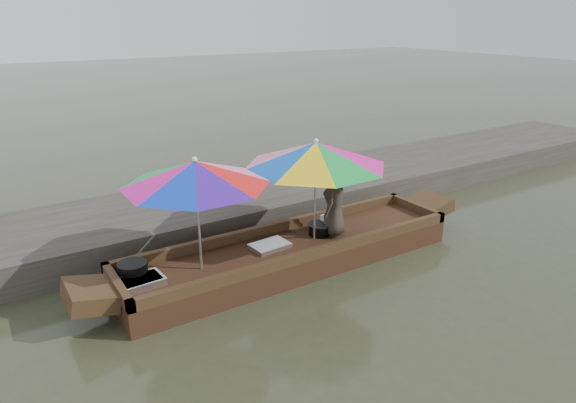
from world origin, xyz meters
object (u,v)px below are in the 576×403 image
cooking_pot (133,270)px  umbrella_stern (315,190)px  umbrella_bow (198,215)px  boat_hull (292,255)px  tray_scallop (270,246)px  charcoal_grill (320,230)px  tray_crayfish (141,282)px  vendor (334,200)px  supply_bag (331,223)px

cooking_pot → umbrella_stern: 2.78m
umbrella_bow → umbrella_stern: same height
boat_hull → tray_scallop: (-0.32, 0.09, 0.21)m
boat_hull → umbrella_bow: size_ratio=2.74×
charcoal_grill → umbrella_bow: size_ratio=0.18×
boat_hull → umbrella_bow: (-1.44, 0.00, 0.95)m
charcoal_grill → umbrella_bow: 2.13m
boat_hull → cooking_pot: 2.31m
cooking_pot → tray_crayfish: cooking_pot is taller
tray_scallop → umbrella_stern: umbrella_stern is taller
boat_hull → vendor: bearing=-1.7°
umbrella_stern → supply_bag: bearing=15.0°
tray_scallop → charcoal_grill: charcoal_grill is taller
charcoal_grill → umbrella_stern: (-0.16, -0.08, 0.69)m
umbrella_bow → umbrella_stern: size_ratio=0.91×
umbrella_bow → tray_crayfish: bearing=179.6°
cooking_pot → tray_scallop: cooking_pot is taller
charcoal_grill → supply_bag: supply_bag is taller
supply_bag → umbrella_bow: bearing=-177.3°
tray_crayfish → tray_scallop: (1.93, 0.08, -0.01)m
tray_crayfish → tray_scallop: tray_crayfish is taller
charcoal_grill → umbrella_stern: bearing=-152.9°
cooking_pot → charcoal_grill: 2.85m
supply_bag → tray_scallop: bearing=-178.9°
boat_hull → charcoal_grill: charcoal_grill is taller
cooking_pot → supply_bag: 3.09m
charcoal_grill → umbrella_bow: umbrella_bow is taller
boat_hull → tray_scallop: size_ratio=9.45×
umbrella_stern → umbrella_bow: bearing=180.0°
charcoal_grill → tray_scallop: bearing=179.8°
tray_crayfish → supply_bag: 3.06m
supply_bag → vendor: bearing=-110.4°
supply_bag → umbrella_bow: (-2.24, -0.11, 0.65)m
cooking_pot → tray_crayfish: bearing=-84.9°
tray_scallop → supply_bag: 1.13m
charcoal_grill → tray_crayfish: bearing=-178.4°
boat_hull → cooking_pot: (-2.28, 0.26, 0.28)m
tray_scallop → umbrella_stern: size_ratio=0.26×
charcoal_grill → cooking_pot: bearing=176.5°
tray_scallop → vendor: bearing=-5.7°
charcoal_grill → supply_bag: bearing=5.8°
charcoal_grill → vendor: 0.52m
tray_crayfish → umbrella_stern: bearing=-0.1°
supply_bag → umbrella_stern: size_ratio=0.13×
umbrella_bow → cooking_pot: bearing=162.9°
tray_scallop → vendor: (1.08, -0.11, 0.53)m
tray_crayfish → charcoal_grill: 2.83m
tray_crayfish → vendor: size_ratio=0.49×
tray_crayfish → tray_scallop: size_ratio=1.00×
vendor → umbrella_bow: bearing=-38.3°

